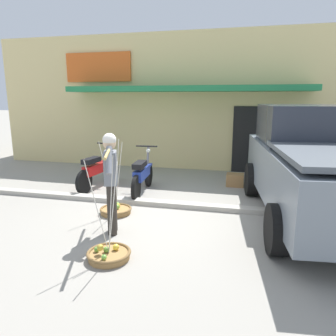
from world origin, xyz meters
TOP-DOWN VIEW (x-y plane):
  - ground_plane at (0.00, 0.00)m, footprint 90.00×90.00m
  - sidewalk_curb at (0.00, 0.70)m, footprint 20.00×0.24m
  - fruit_vendor at (-0.44, -0.83)m, footprint 0.66×1.73m
  - fruit_basket_left_side at (-0.75, 0.03)m, footprint 0.63×0.63m
  - fruit_basket_right_side at (-0.14, -1.69)m, footprint 0.63×0.63m
  - motorcycle_nearest_shop at (-1.92, 1.67)m, footprint 0.54×1.82m
  - motorcycle_second_in_row at (-0.66, 1.46)m, footprint 0.54×1.82m
  - parked_truck at (2.96, 0.72)m, footprint 2.54×4.87m
  - storefront_building at (-0.09, 6.82)m, footprint 13.00×6.00m
  - wooden_crate at (1.48, 2.64)m, footprint 0.44×0.36m

SIDE VIEW (x-z plane):
  - ground_plane at x=0.00m, z-range 0.00..0.00m
  - sidewalk_curb at x=0.00m, z-range 0.00..0.10m
  - fruit_basket_right_side at x=-0.14m, z-range -0.65..0.80m
  - fruit_basket_left_side at x=-0.75m, z-range -0.65..0.80m
  - wooden_crate at x=1.48m, z-range 0.00..0.32m
  - motorcycle_nearest_shop at x=-1.92m, z-range -0.09..1.00m
  - motorcycle_second_in_row at x=-0.66m, z-range -0.09..1.00m
  - fruit_vendor at x=-0.44m, z-range 0.13..1.83m
  - parked_truck at x=2.96m, z-range -0.02..2.08m
  - storefront_building at x=-0.09m, z-range 0.00..4.20m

